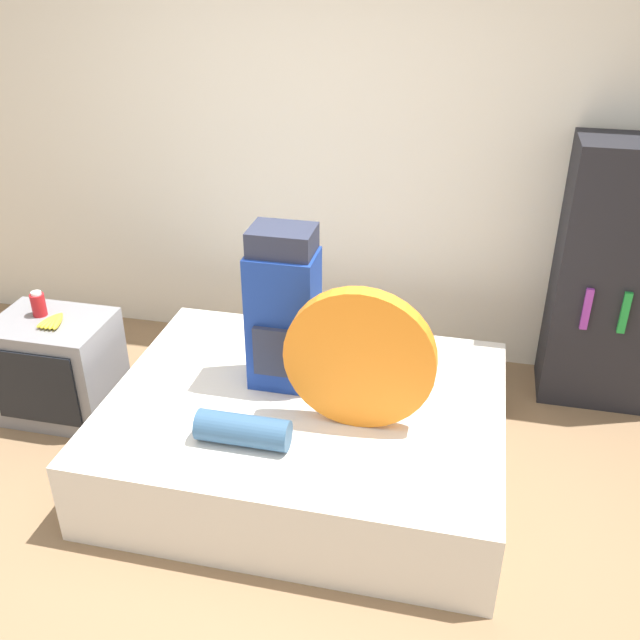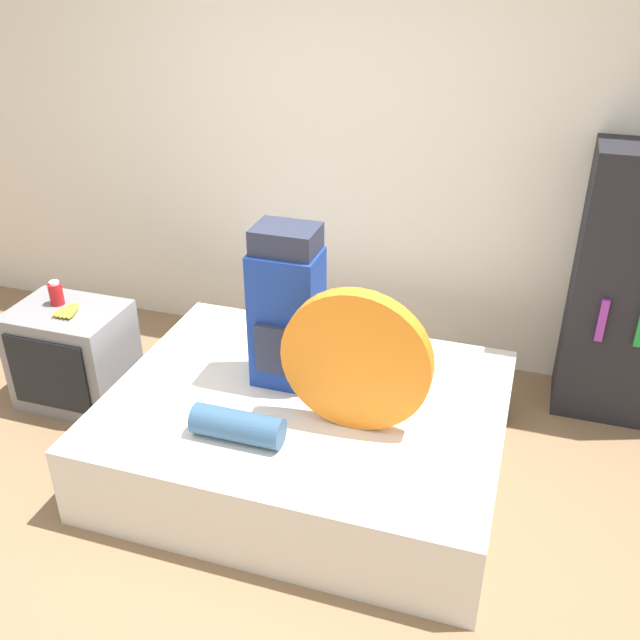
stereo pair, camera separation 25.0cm
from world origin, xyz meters
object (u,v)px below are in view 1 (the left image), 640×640
tent_bag (360,359)px  bookshelf (623,278)px  canister (38,304)px  television (58,368)px  backpack (283,311)px  sleeping_roll (243,430)px

tent_bag → bookshelf: bearing=42.6°
canister → television: bearing=-33.9°
backpack → canister: bearing=176.9°
tent_bag → bookshelf: 1.74m
television → canister: size_ratio=4.35×
television → canister: (-0.08, 0.05, 0.37)m
canister → tent_bag: bearing=-10.5°
tent_bag → sleeping_roll: 0.61m
backpack → sleeping_roll: size_ratio=1.95×
canister → sleeping_roll: bearing=-24.1°
tent_bag → sleeping_roll: tent_bag is taller
backpack → bookshelf: bookshelf is taller
tent_bag → bookshelf: bookshelf is taller
sleeping_roll → canister: canister is taller
tent_bag → television: 1.85m
television → bookshelf: (3.04, 0.89, 0.47)m
backpack → bookshelf: 1.94m
bookshelf → sleeping_roll: bearing=-140.5°
backpack → canister: 1.43m
television → bookshelf: bookshelf is taller
tent_bag → canister: tent_bag is taller
bookshelf → canister: bearing=-165.0°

